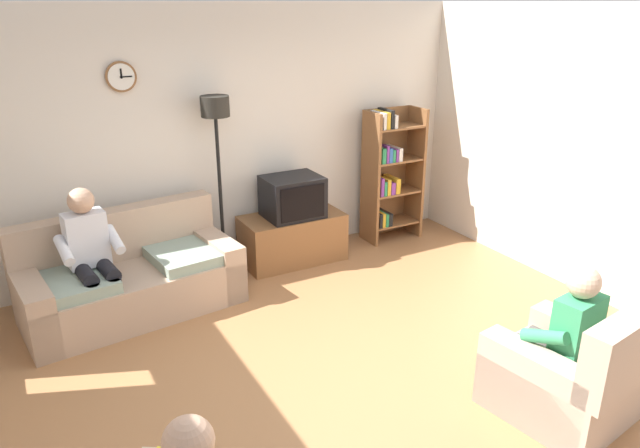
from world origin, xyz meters
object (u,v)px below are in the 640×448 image
(tv, at_px, (293,197))
(person_in_right_armchair, at_px, (562,331))
(tv_stand, at_px, (292,238))
(couch, at_px, (131,279))
(person_on_couch, at_px, (91,251))
(bookshelf, at_px, (389,173))
(floor_lamp, at_px, (217,137))
(armchair_near_bookshelf, at_px, (568,377))

(tv, bearing_deg, person_in_right_armchair, -81.15)
(tv_stand, xyz_separation_m, person_in_right_armchair, (0.49, -3.15, 0.34))
(couch, height_order, person_on_couch, person_on_couch)
(tv, bearing_deg, person_on_couch, -169.58)
(bookshelf, relative_size, person_on_couch, 1.27)
(bookshelf, bearing_deg, person_in_right_armchair, -104.29)
(tv, xyz_separation_m, person_on_couch, (-2.11, -0.39, -0.05))
(bookshelf, xyz_separation_m, floor_lamp, (-2.06, 0.03, 0.64))
(bookshelf, xyz_separation_m, person_on_couch, (-3.42, -0.48, -0.11))
(armchair_near_bookshelf, bearing_deg, floor_lamp, 110.64)
(couch, height_order, bookshelf, bookshelf)
(tv, relative_size, person_on_couch, 0.48)
(couch, bearing_deg, floor_lamp, 21.13)
(person_on_couch, bearing_deg, person_in_right_armchair, -46.51)
(couch, relative_size, armchair_near_bookshelf, 2.01)
(floor_lamp, xyz_separation_m, person_in_right_armchair, (1.24, -3.25, -0.85))
(floor_lamp, xyz_separation_m, person_on_couch, (-1.35, -0.51, -0.75))
(couch, xyz_separation_m, tv, (1.80, 0.28, 0.43))
(couch, height_order, floor_lamp, floor_lamp)
(couch, relative_size, person_on_couch, 1.61)
(person_on_couch, height_order, person_in_right_armchair, person_on_couch)
(tv_stand, bearing_deg, armchair_near_bookshelf, -81.22)
(tv_stand, height_order, tv, tv)
(armchair_near_bookshelf, bearing_deg, bookshelf, 76.30)
(tv_stand, relative_size, person_on_couch, 0.89)
(couch, distance_m, tv, 1.87)
(armchair_near_bookshelf, bearing_deg, couch, 128.05)
(armchair_near_bookshelf, height_order, person_in_right_armchair, person_in_right_armchair)
(tv_stand, bearing_deg, person_on_couch, -168.94)
(floor_lamp, bearing_deg, couch, -158.87)
(couch, xyz_separation_m, floor_lamp, (1.04, 0.40, 1.14))
(armchair_near_bookshelf, bearing_deg, tv_stand, 98.78)
(bookshelf, distance_m, person_on_couch, 3.45)
(floor_lamp, xyz_separation_m, armchair_near_bookshelf, (1.26, -3.34, -1.16))
(floor_lamp, relative_size, armchair_near_bookshelf, 1.87)
(bookshelf, relative_size, floor_lamp, 0.85)
(person_in_right_armchair, bearing_deg, tv, 98.85)
(armchair_near_bookshelf, distance_m, person_on_couch, 3.87)
(floor_lamp, height_order, person_in_right_armchair, floor_lamp)
(couch, height_order, armchair_near_bookshelf, same)
(tv, distance_m, bookshelf, 1.31)
(couch, height_order, tv, tv)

